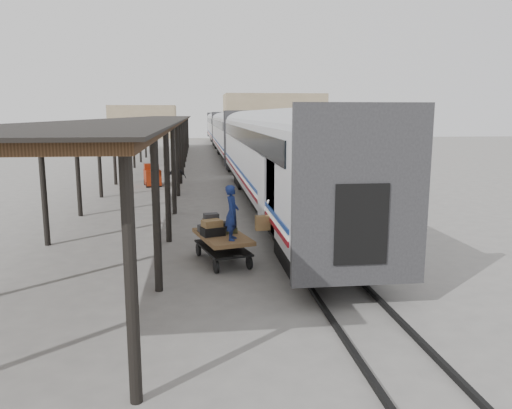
{
  "coord_description": "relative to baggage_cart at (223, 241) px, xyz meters",
  "views": [
    {
      "loc": [
        -0.35,
        -14.27,
        4.42
      ],
      "look_at": [
        1.44,
        0.6,
        1.7
      ],
      "focal_mm": 35.0,
      "sensor_mm": 36.0,
      "label": 1
    }
  ],
  "objects": [
    {
      "name": "ground",
      "position": [
        -0.39,
        -0.3,
        -0.65
      ],
      "size": [
        160.0,
        160.0,
        0.0
      ],
      "primitive_type": "plane",
      "color": "slate",
      "rests_on": "ground"
    },
    {
      "name": "train",
      "position": [
        2.8,
        33.5,
        2.04
      ],
      "size": [
        3.45,
        76.01,
        4.01
      ],
      "color": "silver",
      "rests_on": "ground"
    },
    {
      "name": "canopy",
      "position": [
        -3.79,
        23.7,
        3.36
      ],
      "size": [
        4.9,
        64.3,
        4.15
      ],
      "color": "#422B19",
      "rests_on": "ground"
    },
    {
      "name": "rails",
      "position": [
        2.81,
        33.7,
        -0.59
      ],
      "size": [
        1.54,
        150.0,
        0.12
      ],
      "color": "black",
      "rests_on": "ground"
    },
    {
      "name": "building_far",
      "position": [
        13.61,
        77.7,
        3.35
      ],
      "size": [
        18.0,
        10.0,
        8.0
      ],
      "primitive_type": "cube",
      "color": "tan",
      "rests_on": "ground"
    },
    {
      "name": "building_left",
      "position": [
        -10.39,
        81.7,
        2.35
      ],
      "size": [
        12.0,
        8.0,
        6.0
      ],
      "primitive_type": "cube",
      "color": "tan",
      "rests_on": "ground"
    },
    {
      "name": "baggage_cart",
      "position": [
        0.0,
        0.0,
        0.0
      ],
      "size": [
        1.82,
        2.64,
        0.86
      ],
      "rotation": [
        0.0,
        0.0,
        0.26
      ],
      "color": "brown",
      "rests_on": "ground"
    },
    {
      "name": "suitcase_stack",
      "position": [
        -0.2,
        0.23,
        0.42
      ],
      "size": [
        1.21,
        1.37,
        0.58
      ],
      "rotation": [
        0.0,
        0.0,
        0.26
      ],
      "color": "#313133",
      "rests_on": "baggage_cart"
    },
    {
      "name": "luggage_tug",
      "position": [
        -3.46,
        16.79,
        -0.02
      ],
      "size": [
        1.23,
        1.69,
        1.36
      ],
      "rotation": [
        0.0,
        0.0,
        0.2
      ],
      "color": "maroon",
      "rests_on": "ground"
    },
    {
      "name": "porter",
      "position": [
        0.25,
        -0.65,
        1.0
      ],
      "size": [
        0.48,
        0.64,
        1.59
      ],
      "primitive_type": "imported",
      "rotation": [
        0.0,
        0.0,
        1.39
      ],
      "color": "navy",
      "rests_on": "baggage_cart"
    },
    {
      "name": "pedestrian",
      "position": [
        -1.84,
        13.39,
        0.25
      ],
      "size": [
        1.1,
        0.56,
        1.81
      ],
      "primitive_type": "imported",
      "rotation": [
        0.0,
        0.0,
        3.26
      ],
      "color": "black",
      "rests_on": "ground"
    }
  ]
}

